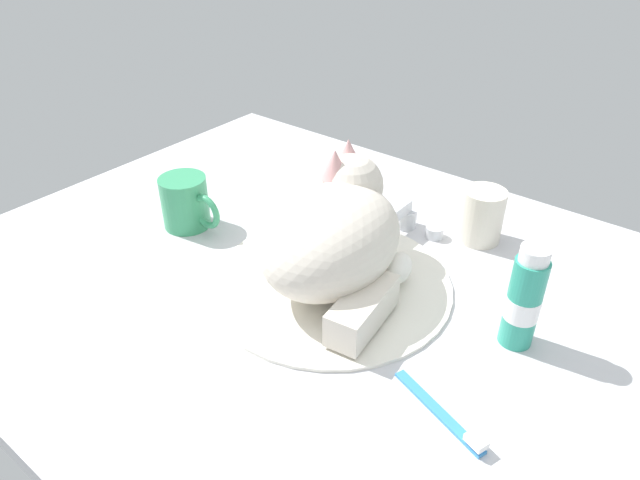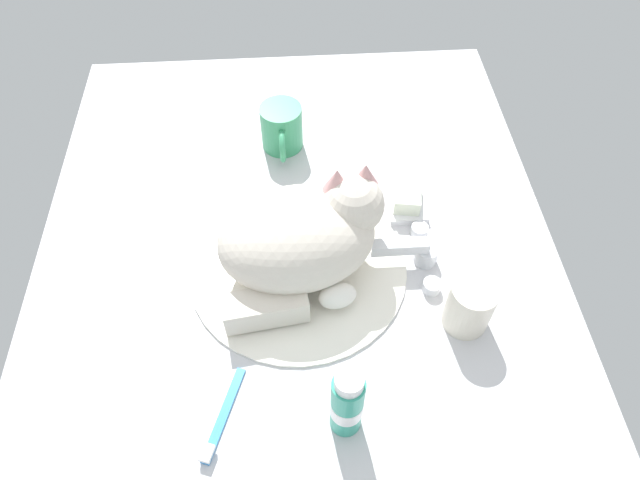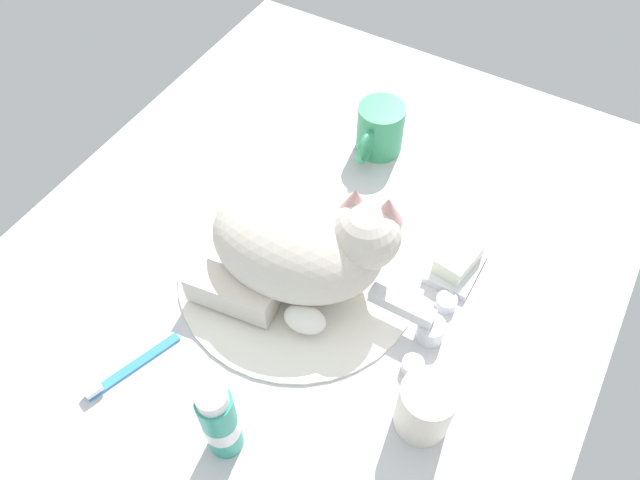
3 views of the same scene
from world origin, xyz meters
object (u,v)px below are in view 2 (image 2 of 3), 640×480
at_px(faucet, 415,253).
at_px(soap_bar, 405,195).
at_px(rinse_cup, 467,306).
at_px(toothbrush, 219,420).
at_px(toothpaste_bottle, 344,403).
at_px(cat, 303,236).
at_px(coffee_mug, 280,128).

height_order(faucet, soap_bar, faucet).
height_order(rinse_cup, toothbrush, rinse_cup).
bearing_deg(faucet, soap_bar, 178.37).
bearing_deg(soap_bar, toothpaste_bottle, -20.65).
relative_size(cat, toothpaste_bottle, 1.93).
xyz_separation_m(cat, toothbrush, (0.24, -0.12, -0.07)).
relative_size(rinse_cup, toothpaste_bottle, 0.62).
bearing_deg(rinse_cup, toothpaste_bottle, -53.79).
height_order(cat, rinse_cup, cat).
bearing_deg(toothpaste_bottle, cat, -171.20).
relative_size(faucet, rinse_cup, 1.60).
xyz_separation_m(soap_bar, toothbrush, (0.35, -0.30, -0.02)).
relative_size(cat, coffee_mug, 2.31).
xyz_separation_m(faucet, cat, (-0.00, -0.17, 0.06)).
distance_m(coffee_mug, toothbrush, 0.52).
relative_size(faucet, coffee_mug, 1.17).
xyz_separation_m(rinse_cup, toothbrush, (0.13, -0.35, -0.04)).
height_order(cat, toothpaste_bottle, cat).
relative_size(coffee_mug, toothbrush, 0.90).
bearing_deg(faucet, coffee_mug, -144.06).
distance_m(soap_bar, toothpaste_bottle, 0.39).
xyz_separation_m(faucet, soap_bar, (-0.12, 0.00, 0.00)).
xyz_separation_m(faucet, coffee_mug, (-0.28, -0.20, 0.02)).
height_order(rinse_cup, toothpaste_bottle, toothpaste_bottle).
height_order(faucet, toothpaste_bottle, toothpaste_bottle).
height_order(toothpaste_bottle, toothbrush, toothpaste_bottle).
bearing_deg(toothpaste_bottle, soap_bar, 159.35).
height_order(cat, soap_bar, cat).
height_order(cat, coffee_mug, cat).
bearing_deg(faucet, toothbrush, -51.32).
height_order(soap_bar, toothbrush, soap_bar).
xyz_separation_m(cat, coffee_mug, (-0.28, -0.03, -0.04)).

